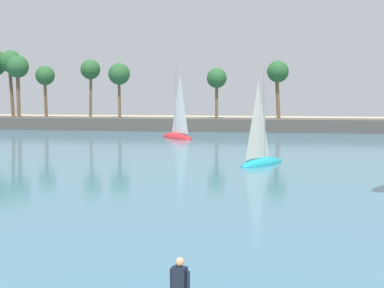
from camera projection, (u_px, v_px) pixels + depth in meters
name	position (u px, v px, depth m)	size (l,w,h in m)	color
sea	(251.00, 140.00, 70.04)	(220.00, 109.57, 0.06)	teal
palm_headland	(234.00, 110.00, 84.88)	(88.55, 6.00, 11.63)	#514C47
sailboat_mid_bay	(177.00, 131.00, 72.14)	(5.47, 6.31, 9.37)	red
sailboat_toward_headland	(261.00, 155.00, 46.49)	(3.95, 5.55, 7.86)	teal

